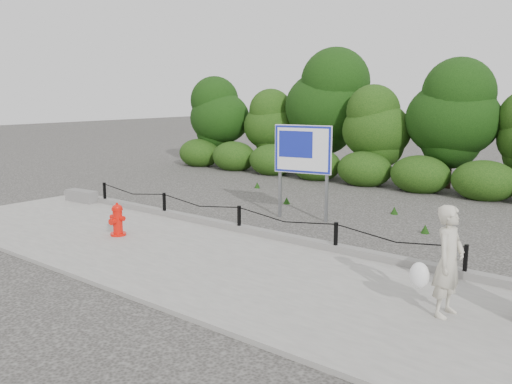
{
  "coord_description": "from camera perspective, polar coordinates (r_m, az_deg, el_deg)",
  "views": [
    {
      "loc": [
        7.74,
        -8.97,
        3.18
      ],
      "look_at": [
        0.33,
        0.2,
        1.0
      ],
      "focal_mm": 38.0,
      "sensor_mm": 36.0,
      "label": 1
    }
  ],
  "objects": [
    {
      "name": "curb",
      "position": [
        12.26,
        -1.63,
        -3.83
      ],
      "size": [
        14.0,
        0.22,
        0.14
      ],
      "primitive_type": "cube",
      "color": "slate",
      "rests_on": "sidewalk"
    },
    {
      "name": "advertising_sign",
      "position": [
        13.47,
        4.93,
        4.05
      ],
      "size": [
        1.47,
        0.41,
        2.39
      ],
      "rotation": [
        0.0,
        0.0,
        0.22
      ],
      "color": "slate",
      "rests_on": "ground"
    },
    {
      "name": "ground",
      "position": [
        12.26,
        -1.78,
        -4.56
      ],
      "size": [
        90.0,
        90.0,
        0.0
      ],
      "primitive_type": "plane",
      "color": "#2D2B28",
      "rests_on": "ground"
    },
    {
      "name": "treeline",
      "position": [
        19.36,
        17.13,
        7.78
      ],
      "size": [
        20.17,
        3.68,
        4.74
      ],
      "color": "black",
      "rests_on": "ground"
    },
    {
      "name": "sidewalk",
      "position": [
        10.87,
        -8.71,
        -6.43
      ],
      "size": [
        14.0,
        4.0,
        0.08
      ],
      "primitive_type": "cube",
      "color": "gray",
      "rests_on": "ground"
    },
    {
      "name": "concrete_block",
      "position": [
        16.33,
        -17.88,
        -0.4
      ],
      "size": [
        1.04,
        0.45,
        0.32
      ],
      "primitive_type": "cube",
      "rotation": [
        0.0,
        0.0,
        0.1
      ],
      "color": "slate",
      "rests_on": "sidewalk"
    },
    {
      "name": "chain_barrier",
      "position": [
        12.15,
        -1.79,
        -2.48
      ],
      "size": [
        10.06,
        0.06,
        0.6
      ],
      "color": "black",
      "rests_on": "sidewalk"
    },
    {
      "name": "pedestrian",
      "position": [
        8.03,
        19.45,
        -6.97
      ],
      "size": [
        0.7,
        0.6,
        1.58
      ],
      "rotation": [
        0.0,
        0.0,
        1.5
      ],
      "color": "beige",
      "rests_on": "sidewalk"
    },
    {
      "name": "fire_hydrant",
      "position": [
        12.23,
        -14.38,
        -2.86
      ],
      "size": [
        0.39,
        0.41,
        0.73
      ],
      "rotation": [
        0.0,
        0.0,
        0.16
      ],
      "color": "red",
      "rests_on": "sidewalk"
    }
  ]
}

